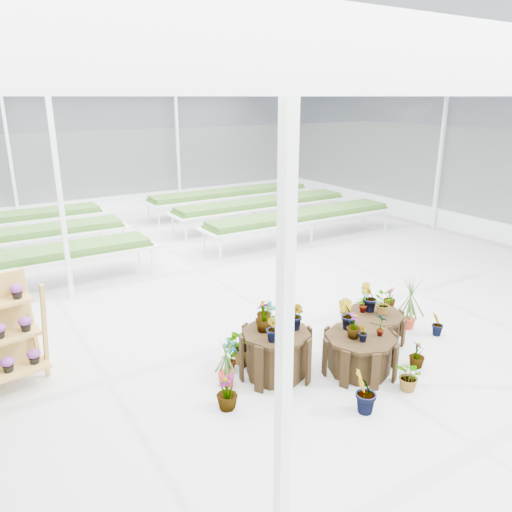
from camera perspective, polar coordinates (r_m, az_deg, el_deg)
ground_plane at (r=9.33m, az=3.96°, el=-9.00°), size 24.00×24.00×0.00m
greenhouse_shell at (r=8.56m, az=4.27°, el=4.58°), size 18.00×24.00×4.50m
steel_frame at (r=8.56m, az=4.27°, el=4.58°), size 18.00×24.00×4.50m
nursery_benches at (r=15.24m, az=-12.06°, el=3.04°), size 16.00×7.00×0.84m
plinth_tall at (r=7.92m, az=2.28°, el=-11.08°), size 1.37×1.37×0.75m
plinth_mid at (r=8.22m, az=11.75°, el=-10.87°), size 1.49×1.49×0.61m
plinth_low at (r=9.33m, az=13.27°, el=-7.80°), size 1.37×1.37×0.49m
nursery_plants at (r=8.52m, az=8.09°, el=-8.32°), size 4.94×3.19×1.25m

